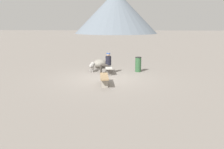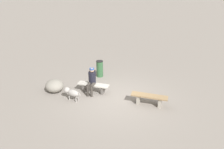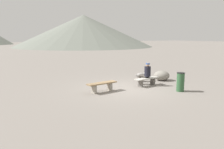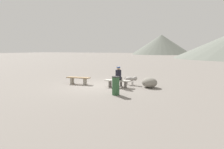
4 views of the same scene
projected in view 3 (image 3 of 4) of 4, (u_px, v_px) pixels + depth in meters
name	position (u px, v px, depth m)	size (l,w,h in m)	color
ground	(127.00, 89.00, 11.61)	(210.00, 210.00, 0.06)	gray
bench_left	(102.00, 85.00, 10.82)	(1.59, 0.62, 0.46)	gray
bench_right	(147.00, 80.00, 12.19)	(1.57, 0.62, 0.43)	#605B56
seated_person	(146.00, 72.00, 12.21)	(0.44, 0.69, 1.25)	black
dog	(142.00, 75.00, 13.34)	(0.89, 0.32, 0.58)	gray
trash_bin	(180.00, 82.00, 10.92)	(0.39, 0.39, 0.93)	#2D5633
boulder	(162.00, 76.00, 13.67)	(0.87, 0.94, 0.60)	gray
distant_peak_1	(84.00, 31.00, 59.58)	(36.29, 36.29, 8.28)	slate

